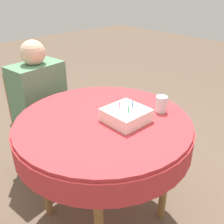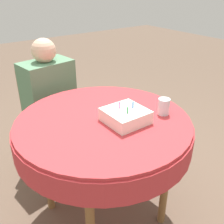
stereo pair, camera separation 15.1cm
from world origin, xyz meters
name	(u,v)px [view 2 (the right image)]	position (x,y,z in m)	size (l,w,h in m)	color
ground_plane	(105,213)	(0.00, 0.00, 0.00)	(12.00, 12.00, 0.00)	brown
dining_table	(103,132)	(0.00, 0.00, 0.68)	(1.05, 1.05, 0.78)	#BC3338
chair	(47,113)	(-0.02, 0.83, 0.47)	(0.42, 0.42, 0.87)	brown
person	(50,95)	(-0.01, 0.74, 0.67)	(0.42, 0.37, 1.12)	#DBB293
birthday_cake	(125,116)	(0.09, -0.10, 0.82)	(0.22, 0.22, 0.11)	white
drinking_glass	(164,106)	(0.33, -0.16, 0.83)	(0.07, 0.07, 0.10)	silver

